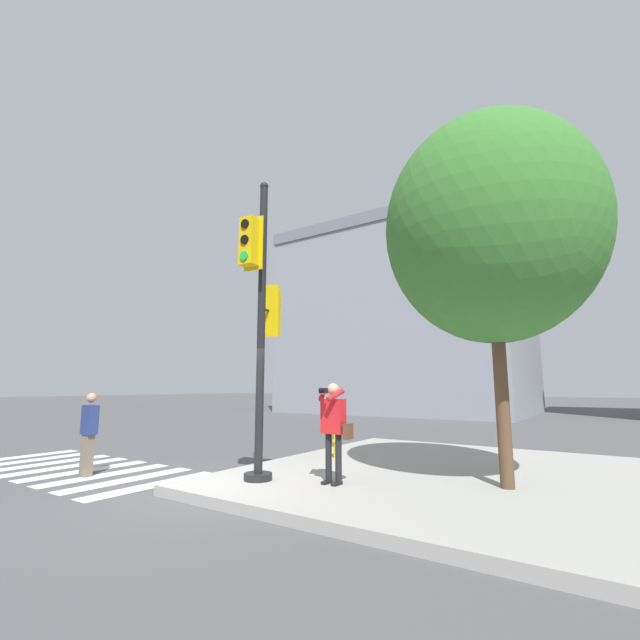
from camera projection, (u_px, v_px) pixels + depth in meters
ground_plane at (197, 494)px, 7.26m from camera, size 160.00×160.00×0.00m
sidewalk_corner at (465, 477)px, 8.19m from camera, size 8.00×8.00×0.17m
crosswalk_stripes at (76, 469)px, 9.48m from camera, size 6.07×2.76×0.01m
traffic_signal_pole at (261, 312)px, 8.01m from camera, size 0.53×1.14×5.60m
person_photographer at (334, 423)px, 7.39m from camera, size 0.58×0.54×1.69m
pedestrian_distant at (89, 432)px, 8.78m from camera, size 0.34×0.20×1.67m
street_tree at (491, 229)px, 7.60m from camera, size 3.71×3.71×6.45m
fire_hydrant at (337, 441)px, 9.93m from camera, size 0.16×0.22×0.78m
building_left at (408, 321)px, 31.61m from camera, size 16.13×11.93×13.10m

